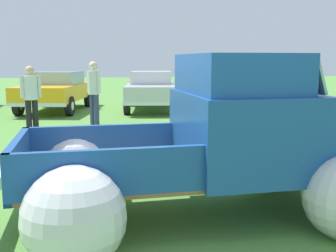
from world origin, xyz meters
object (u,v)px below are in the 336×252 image
object	(u,v)px
vintage_pickup_truck	(223,152)
spectator_1	(31,94)
show_car_3	(240,87)
spectator_2	(94,89)
lane_cone_0	(227,148)
show_car_2	(151,89)
show_car_1	(56,89)

from	to	relation	value
vintage_pickup_truck	spectator_1	size ratio (longest dim) A/B	2.78
show_car_3	spectator_2	bearing A→B (deg)	-42.93
spectator_1	lane_cone_0	distance (m)	5.84
show_car_2	spectator_2	world-z (taller)	spectator_2
show_car_1	spectator_1	bearing A→B (deg)	8.88
spectator_1	lane_cone_0	size ratio (longest dim) A/B	2.70
vintage_pickup_truck	show_car_3	world-z (taller)	vintage_pickup_truck
show_car_2	show_car_3	xyz separation A→B (m)	(3.74, 0.76, 0.00)
vintage_pickup_truck	spectator_2	xyz separation A→B (m)	(-1.74, 7.17, 0.29)
show_car_3	spectator_1	bearing A→B (deg)	-44.65
vintage_pickup_truck	show_car_2	size ratio (longest dim) A/B	1.07
show_car_1	lane_cone_0	size ratio (longest dim) A/B	7.29
lane_cone_0	spectator_2	bearing A→B (deg)	116.36
vintage_pickup_truck	spectator_2	bearing A→B (deg)	99.86
show_car_2	spectator_1	world-z (taller)	spectator_1
vintage_pickup_truck	lane_cone_0	distance (m)	2.36
show_car_1	spectator_2	world-z (taller)	spectator_2
spectator_1	spectator_2	world-z (taller)	spectator_2
show_car_1	show_car_2	xyz separation A→B (m)	(3.48, -0.21, -0.00)
show_car_3	vintage_pickup_truck	bearing A→B (deg)	-8.15
spectator_1	show_car_1	bearing A→B (deg)	-22.79
show_car_3	lane_cone_0	world-z (taller)	show_car_3
vintage_pickup_truck	show_car_2	world-z (taller)	vintage_pickup_truck
spectator_1	spectator_2	distance (m)	1.79
show_car_1	spectator_1	xyz separation A→B (m)	(-0.10, -4.39, 0.19)
show_car_2	lane_cone_0	distance (m)	8.36
spectator_2	show_car_3	bearing A→B (deg)	172.31
vintage_pickup_truck	show_car_3	xyz separation A→B (m)	(3.99, 11.30, 0.02)
vintage_pickup_truck	show_car_1	bearing A→B (deg)	102.94
vintage_pickup_truck	spectator_1	bearing A→B (deg)	113.89
spectator_1	spectator_2	size ratio (longest dim) A/B	0.94
show_car_1	vintage_pickup_truck	bearing A→B (deg)	26.95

